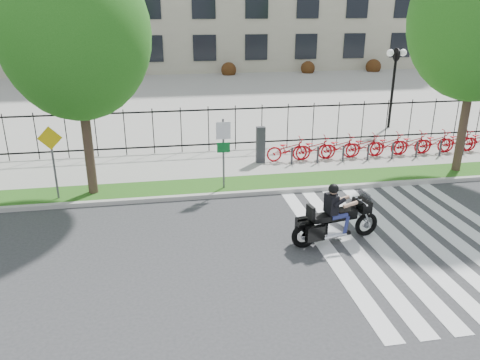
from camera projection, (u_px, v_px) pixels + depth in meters
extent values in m
plane|color=#323335|center=(247.00, 255.00, 12.49)|extent=(120.00, 120.00, 0.00)
cube|color=#ACA9A2|center=(225.00, 195.00, 16.25)|extent=(60.00, 0.20, 0.15)
cube|color=#1B4F13|center=(222.00, 186.00, 17.03)|extent=(60.00, 1.50, 0.15)
cube|color=#9F9D94|center=(214.00, 165.00, 19.34)|extent=(60.00, 3.50, 0.15)
cube|color=#9F9D94|center=(186.00, 93.00, 35.54)|extent=(80.00, 34.00, 0.10)
cylinder|color=black|center=(392.00, 92.00, 24.48)|extent=(0.14, 0.14, 4.00)
cylinder|color=black|center=(396.00, 55.00, 23.81)|extent=(0.06, 0.70, 0.70)
sphere|color=white|center=(390.00, 53.00, 23.72)|extent=(0.36, 0.36, 0.36)
sphere|color=white|center=(403.00, 53.00, 23.83)|extent=(0.36, 0.36, 0.36)
cylinder|color=#38281E|center=(87.00, 138.00, 15.60)|extent=(0.32, 0.32, 3.87)
ellipsoid|color=#1E6316|center=(75.00, 34.00, 14.43)|extent=(4.68, 4.68, 5.38)
cylinder|color=#38281E|center=(464.00, 118.00, 17.79)|extent=(0.32, 0.32, 4.13)
cube|color=#2D2D33|center=(261.00, 145.00, 19.13)|extent=(0.35, 0.25, 1.50)
imported|color=#B70710|center=(289.00, 149.00, 19.41)|extent=(1.87, 0.65, 0.98)
cylinder|color=#2D2D33|center=(292.00, 156.00, 19.00)|extent=(0.08, 0.08, 0.70)
imported|color=#B70710|center=(314.00, 148.00, 19.59)|extent=(1.87, 0.65, 0.98)
cylinder|color=#2D2D33|center=(318.00, 155.00, 19.18)|extent=(0.08, 0.08, 0.70)
imported|color=#B70710|center=(339.00, 147.00, 19.77)|extent=(1.87, 0.65, 0.98)
cylinder|color=#2D2D33|center=(343.00, 153.00, 19.35)|extent=(0.08, 0.08, 0.70)
imported|color=#B70710|center=(363.00, 146.00, 19.94)|extent=(1.87, 0.65, 0.98)
cylinder|color=#2D2D33|center=(368.00, 152.00, 19.53)|extent=(0.08, 0.08, 0.70)
imported|color=#B70710|center=(388.00, 144.00, 20.12)|extent=(1.87, 0.65, 0.98)
cylinder|color=#2D2D33|center=(393.00, 151.00, 19.71)|extent=(0.08, 0.08, 0.70)
imported|color=#B70710|center=(411.00, 143.00, 20.30)|extent=(1.87, 0.65, 0.98)
cylinder|color=#2D2D33|center=(417.00, 150.00, 19.88)|extent=(0.08, 0.08, 0.70)
imported|color=#B70710|center=(434.00, 142.00, 20.47)|extent=(1.87, 0.65, 0.98)
cylinder|color=#2D2D33|center=(440.00, 148.00, 20.06)|extent=(0.08, 0.08, 0.70)
imported|color=#B70710|center=(457.00, 141.00, 20.65)|extent=(1.87, 0.65, 0.98)
cylinder|color=#2D2D33|center=(464.00, 147.00, 20.24)|extent=(0.08, 0.08, 0.70)
imported|color=#B70710|center=(480.00, 140.00, 20.83)|extent=(1.87, 0.65, 0.98)
cylinder|color=#59595B|center=(223.00, 154.00, 16.25)|extent=(0.07, 0.07, 2.50)
cube|color=white|center=(223.00, 131.00, 15.91)|extent=(0.50, 0.03, 0.60)
cube|color=#0C6626|center=(224.00, 148.00, 16.12)|extent=(0.45, 0.03, 0.35)
cylinder|color=#59595B|center=(54.00, 164.00, 15.36)|extent=(0.07, 0.07, 2.40)
cube|color=yellow|center=(50.00, 138.00, 15.00)|extent=(0.78, 0.03, 0.78)
torus|color=black|center=(366.00, 224.00, 13.41)|extent=(0.73, 0.26, 0.72)
torus|color=black|center=(304.00, 235.00, 12.78)|extent=(0.78, 0.28, 0.76)
cube|color=black|center=(362.00, 205.00, 13.12)|extent=(0.41, 0.62, 0.31)
cube|color=#26262B|center=(365.00, 197.00, 13.06)|extent=(0.24, 0.54, 0.32)
cube|color=silver|center=(335.00, 226.00, 13.04)|extent=(0.68, 0.46, 0.42)
cube|color=black|center=(345.00, 213.00, 13.02)|extent=(0.63, 0.45, 0.27)
cube|color=black|center=(324.00, 217.00, 12.81)|extent=(0.78, 0.49, 0.15)
cube|color=black|center=(311.00, 212.00, 12.60)|extent=(0.16, 0.37, 0.35)
cube|color=black|center=(315.00, 234.00, 12.50)|extent=(0.54, 0.25, 0.42)
cube|color=black|center=(304.00, 224.00, 13.05)|extent=(0.54, 0.25, 0.42)
cube|color=black|center=(331.00, 204.00, 12.74)|extent=(0.32, 0.45, 0.54)
sphere|color=tan|center=(333.00, 190.00, 12.61)|extent=(0.24, 0.24, 0.24)
sphere|color=black|center=(334.00, 189.00, 12.60)|extent=(0.28, 0.28, 0.28)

